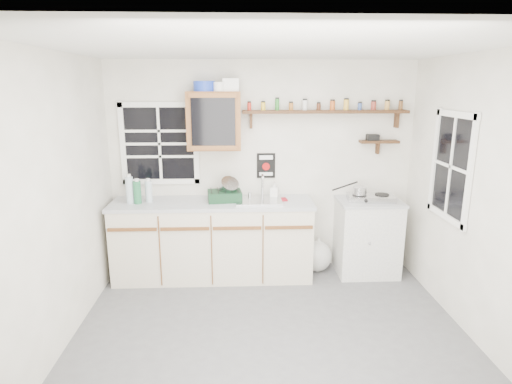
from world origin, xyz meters
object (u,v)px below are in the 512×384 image
spice_shelf (326,111)px  dish_rack (226,193)px  main_cabinet (213,239)px  right_cabinet (367,237)px  hotplate (371,198)px  upper_cabinet (214,121)px

spice_shelf → dish_rack: (-1.16, -0.18, -0.92)m
main_cabinet → spice_shelf: size_ratio=1.21×
main_cabinet → dish_rack: (0.16, 0.04, 0.55)m
right_cabinet → spice_shelf: size_ratio=0.48×
spice_shelf → hotplate: size_ratio=3.40×
upper_cabinet → right_cabinet: bearing=-3.8°
right_cabinet → upper_cabinet: (-1.80, 0.12, 1.37)m
dish_rack → right_cabinet: bearing=-6.7°
upper_cabinet → spice_shelf: bearing=3.1°
spice_shelf → hotplate: 1.13m
right_cabinet → spice_shelf: spice_shelf is taller
spice_shelf → dish_rack: 1.49m
main_cabinet → hotplate: size_ratio=4.11×
right_cabinet → dish_rack: (-1.68, 0.01, 0.56)m
main_cabinet → right_cabinet: main_cabinet is taller
main_cabinet → upper_cabinet: (0.03, 0.14, 1.36)m
right_cabinet → dish_rack: 1.77m
hotplate → upper_cabinet: bearing=-177.1°
dish_rack → hotplate: size_ratio=0.73×
main_cabinet → dish_rack: size_ratio=5.66×
upper_cabinet → hotplate: 2.01m
right_cabinet → main_cabinet: bearing=-179.2°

